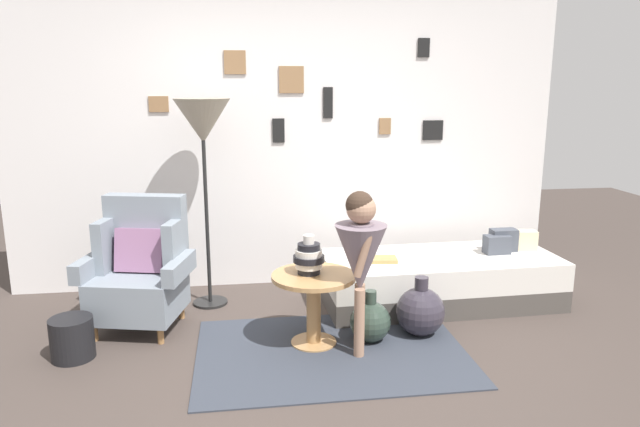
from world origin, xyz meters
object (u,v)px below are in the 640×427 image
(magazine_basket, at_px, (72,338))
(vase_striped, at_px, (309,258))
(armchair, at_px, (140,269))
(demijohn_near, at_px, (370,321))
(side_table, at_px, (314,294))
(person_child, at_px, (360,252))
(book_on_daybed, at_px, (383,259))
(daybed, at_px, (440,279))
(demijohn_far, at_px, (420,311))
(floor_lamp, at_px, (203,127))

(magazine_basket, bearing_deg, vase_striped, 0.45)
(armchair, bearing_deg, demijohn_near, -17.46)
(side_table, relative_size, person_child, 0.52)
(vase_striped, xyz_separation_m, book_on_daybed, (0.66, 0.54, -0.21))
(side_table, relative_size, demijohn_near, 1.54)
(demijohn_near, bearing_deg, vase_striped, 175.06)
(daybed, distance_m, vase_striped, 1.38)
(vase_striped, xyz_separation_m, demijohn_far, (0.81, 0.02, -0.44))
(demijohn_near, bearing_deg, armchair, 162.54)
(person_child, height_order, demijohn_far, person_child)
(daybed, relative_size, demijohn_far, 4.41)
(armchair, height_order, book_on_daybed, armchair)
(armchair, bearing_deg, daybed, 3.21)
(demijohn_far, relative_size, magazine_basket, 1.56)
(floor_lamp, bearing_deg, book_on_daybed, -12.75)
(floor_lamp, xyz_separation_m, demijohn_far, (1.53, -0.83, -1.27))
(side_table, bearing_deg, book_on_daybed, 41.97)
(floor_lamp, bearing_deg, demijohn_far, -28.46)
(floor_lamp, relative_size, magazine_basket, 5.96)
(vase_striped, relative_size, demijohn_far, 0.62)
(demijohn_far, distance_m, magazine_basket, 2.39)
(person_child, relative_size, magazine_basket, 3.98)
(person_child, bearing_deg, vase_striped, 145.50)
(floor_lamp, height_order, demijohn_near, floor_lamp)
(demijohn_far, bearing_deg, person_child, -154.74)
(magazine_basket, bearing_deg, demijohn_near, -0.70)
(daybed, xyz_separation_m, floor_lamp, (-1.88, 0.24, 1.25))
(side_table, xyz_separation_m, person_child, (0.28, -0.19, 0.34))
(person_child, xyz_separation_m, book_on_daybed, (0.35, 0.75, -0.30))
(armchair, xyz_separation_m, book_on_daybed, (1.85, 0.07, -0.02))
(person_child, distance_m, demijohn_far, 0.77)
(demijohn_near, bearing_deg, side_table, 178.38)
(book_on_daybed, distance_m, magazine_basket, 2.32)
(person_child, bearing_deg, book_on_daybed, 65.35)
(armchair, height_order, floor_lamp, floor_lamp)
(armchair, distance_m, floor_lamp, 1.18)
(demijohn_far, bearing_deg, demijohn_near, -171.31)
(vase_striped, relative_size, book_on_daybed, 1.23)
(armchair, height_order, demijohn_far, armchair)
(demijohn_far, bearing_deg, vase_striped, -178.48)
(armchair, xyz_separation_m, vase_striped, (1.20, -0.47, 0.18))
(armchair, bearing_deg, side_table, -22.19)
(floor_lamp, distance_m, demijohn_far, 2.15)
(person_child, height_order, magazine_basket, person_child)
(person_child, bearing_deg, demijohn_far, 25.26)
(person_child, bearing_deg, floor_lamp, 134.08)
(book_on_daybed, bearing_deg, floor_lamp, 167.25)
(daybed, bearing_deg, demijohn_far, -120.95)
(daybed, bearing_deg, magazine_basket, -167.28)
(book_on_daybed, xyz_separation_m, demijohn_near, (-0.23, -0.58, -0.27))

